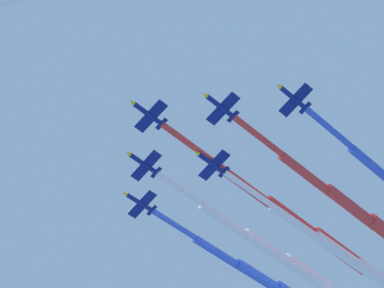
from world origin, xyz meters
TOP-DOWN VIEW (x-y plane):
  - jet_lead at (2.68, -37.34)m, footprint 11.41×83.42m
  - jet_port_inner at (-9.51, -44.39)m, footprint 10.69×77.99m
  - jet_starboard_inner at (15.15, -40.12)m, footprint 10.74×73.71m
  - jet_port_mid at (2.67, -53.48)m, footprint 9.58×77.92m
  - jet_port_outer at (27.07, -48.95)m, footprint 9.26×73.21m

SIDE VIEW (x-z plane):
  - jet_port_mid at x=2.67m, z-range 191.28..195.73m
  - jet_lead at x=2.68m, z-range 192.66..197.10m
  - jet_starboard_inner at x=15.15m, z-range 192.87..197.41m
  - jet_port_inner at x=-9.51m, z-range 193.07..197.51m
  - jet_port_outer at x=27.07m, z-range 194.93..199.39m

